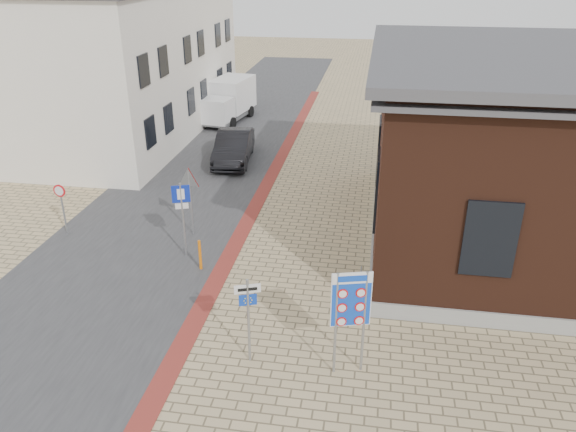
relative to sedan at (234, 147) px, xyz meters
The scene contains 16 objects.
ground 14.18m from the sedan, 72.49° to the right, with size 120.00×120.00×0.00m, color tan.
road_strip 2.09m from the sedan, 129.62° to the left, with size 7.00×60.00×0.02m, color #38383A.
curb_strip 4.24m from the sedan, 57.16° to the right, with size 0.60×40.00×0.02m, color maroon.
brick_building 15.01m from the sedan, 26.15° to the right, with size 13.00×13.00×6.80m.
townhouse_near 7.69m from the sedan, 167.41° to the right, with size 7.40×6.40×8.30m.
townhouse_mid 8.94m from the sedan, 146.27° to the left, with size 7.40×6.40×9.10m.
townhouse_far 12.92m from the sedan, 122.68° to the left, with size 7.40×6.40×8.30m.
bike_rack 13.26m from the sedan, 58.56° to the right, with size 0.08×1.80×0.60m.
sedan is the anchor object (origin of this frame).
box_truck 7.77m from the sedan, 106.60° to the left, with size 2.72×5.17×2.57m.
border_sign 16.51m from the sedan, 65.74° to the right, with size 0.97×0.30×2.91m.
essen_sign 15.61m from the sedan, 74.32° to the right, with size 0.64×0.26×2.46m.
parking_sign 10.01m from the sedan, 85.61° to the right, with size 0.59×0.24×2.77m.
yield_sign 8.30m from the sedan, 86.78° to the right, with size 0.92×0.23×2.60m.
speed_sign 9.97m from the sedan, 115.21° to the right, with size 0.48×0.07×2.03m.
bollard 10.82m from the sedan, 81.77° to the right, with size 0.10×0.10×1.08m, color orange.
Camera 1 is at (2.81, -12.92, 9.69)m, focal length 35.00 mm.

